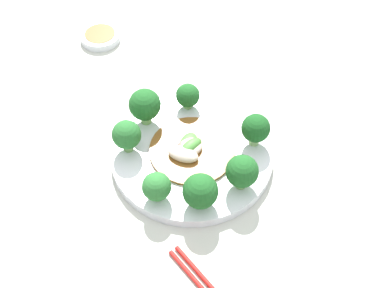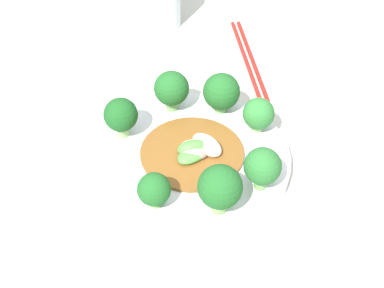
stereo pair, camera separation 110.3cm
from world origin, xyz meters
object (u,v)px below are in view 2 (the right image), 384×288
object	(u,v)px
broccoli_north	(121,115)
broccoli_northeast	(172,89)
broccoli_southeast	(258,114)
broccoli_south	(262,167)
broccoli_west	(154,190)
stirfry_center	(195,151)
broccoli_southwest	(220,188)
chopsticks	(249,58)
broccoli_east	(221,92)
plate	(192,159)

from	to	relation	value
broccoli_north	broccoli_northeast	xyz separation A→B (m)	(0.09, -0.04, -0.00)
broccoli_southeast	broccoli_south	size ratio (longest dim) A/B	0.86
broccoli_west	stirfry_center	world-z (taller)	broccoli_west
broccoli_northeast	broccoli_southwest	bearing A→B (deg)	-136.48
broccoli_northeast	broccoli_south	bearing A→B (deg)	-117.53
broccoli_southeast	chopsticks	bearing A→B (deg)	24.35
broccoli_west	stirfry_center	xyz separation A→B (m)	(0.11, -0.01, -0.02)
broccoli_east	chopsticks	size ratio (longest dim) A/B	0.30
broccoli_southeast	broccoli_east	bearing A→B (deg)	74.52
plate	broccoli_north	world-z (taller)	broccoli_north
broccoli_southeast	broccoli_northeast	bearing A→B (deg)	94.47
stirfry_center	broccoli_north	bearing A→B (deg)	94.61
broccoli_northeast	chopsticks	bearing A→B (deg)	-14.18
broccoli_southeast	broccoli_west	distance (m)	0.21
plate	broccoli_north	bearing A→B (deg)	94.15
broccoli_east	stirfry_center	bearing A→B (deg)	-176.68
broccoli_northeast	broccoli_north	bearing A→B (deg)	156.84
broccoli_northeast	broccoli_south	xyz separation A→B (m)	(-0.10, -0.18, -0.00)
plate	broccoli_west	size ratio (longest dim) A/B	5.48
stirfry_center	chopsticks	world-z (taller)	stirfry_center
broccoli_southwest	broccoli_north	bearing A→B (deg)	69.53
broccoli_north	chopsticks	size ratio (longest dim) A/B	0.30
plate	broccoli_southeast	bearing A→B (deg)	-35.93
plate	broccoli_west	xyz separation A→B (m)	(-0.11, 0.00, 0.04)
broccoli_south	stirfry_center	bearing A→B (deg)	80.80
plate	broccoli_northeast	world-z (taller)	broccoli_northeast
broccoli_north	broccoli_southwest	world-z (taller)	broccoli_southwest
broccoli_south	broccoli_northeast	bearing A→B (deg)	62.47
chopsticks	stirfry_center	bearing A→B (deg)	-174.81
broccoli_northeast	broccoli_southeast	bearing A→B (deg)	-85.53
broccoli_south	chopsticks	world-z (taller)	broccoli_south
stirfry_center	broccoli_southwest	bearing A→B (deg)	-137.51
broccoli_north	broccoli_southwest	distance (m)	0.20
broccoli_west	stirfry_center	distance (m)	0.11
broccoli_southeast	stirfry_center	size ratio (longest dim) A/B	0.37
broccoli_east	broccoli_northeast	bearing A→B (deg)	112.73
broccoli_west	stirfry_center	bearing A→B (deg)	-3.51
broccoli_southwest	stirfry_center	bearing A→B (deg)	42.49
plate	broccoli_southeast	xyz separation A→B (m)	(0.09, -0.07, 0.04)
broccoli_south	broccoli_west	world-z (taller)	broccoli_south
broccoli_east	broccoli_north	bearing A→B (deg)	137.28
broccoli_west	chopsticks	bearing A→B (deg)	2.79
broccoli_west	broccoli_southeast	bearing A→B (deg)	-19.13
broccoli_southwest	chopsticks	bearing A→B (deg)	15.19
chopsticks	broccoli_west	bearing A→B (deg)	-177.21
chopsticks	broccoli_southwest	bearing A→B (deg)	-164.81
plate	broccoli_east	world-z (taller)	broccoli_east
broccoli_southwest	chopsticks	world-z (taller)	broccoli_southwest
broccoli_southwest	broccoli_east	size ratio (longest dim) A/B	1.11
broccoli_southwest	broccoli_west	distance (m)	0.09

